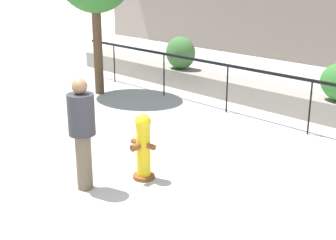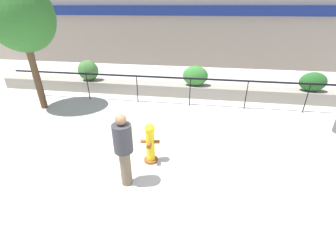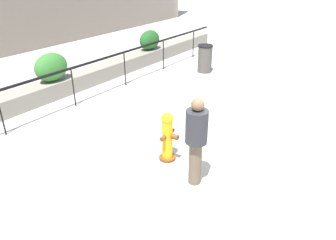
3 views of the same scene
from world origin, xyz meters
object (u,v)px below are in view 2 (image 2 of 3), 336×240
at_px(hedge_bush_0, 88,70).
at_px(street_tree, 20,16).
at_px(fire_hydrant, 150,143).
at_px(hedge_bush_1, 195,76).
at_px(pedestrian, 123,147).
at_px(hedge_bush_2, 313,82).

height_order(hedge_bush_0, street_tree, street_tree).
relative_size(fire_hydrant, street_tree, 0.24).
bearing_deg(street_tree, hedge_bush_1, 20.81).
bearing_deg(hedge_bush_1, pedestrian, -101.76).
relative_size(hedge_bush_2, fire_hydrant, 0.96).
distance_m(fire_hydrant, street_tree, 6.27).
distance_m(hedge_bush_0, fire_hydrant, 6.38).
xyz_separation_m(fire_hydrant, street_tree, (-4.94, 2.71, 2.74)).
height_order(hedge_bush_1, hedge_bush_2, hedge_bush_1).
relative_size(hedge_bush_2, pedestrian, 0.60).
xyz_separation_m(hedge_bush_2, street_tree, (-10.50, -2.21, 2.40)).
xyz_separation_m(hedge_bush_1, street_tree, (-5.80, -2.21, 2.37)).
height_order(street_tree, pedestrian, street_tree).
bearing_deg(hedge_bush_2, street_tree, -168.14).
xyz_separation_m(hedge_bush_0, fire_hydrant, (4.05, -4.91, -0.41)).
height_order(hedge_bush_2, street_tree, street_tree).
distance_m(hedge_bush_1, pedestrian, 5.92).
height_order(hedge_bush_0, hedge_bush_1, hedge_bush_0).
bearing_deg(hedge_bush_0, pedestrian, -57.47).
bearing_deg(hedge_bush_0, hedge_bush_1, 0.00).
relative_size(fire_hydrant, pedestrian, 0.62).
bearing_deg(hedge_bush_2, fire_hydrant, -138.55).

